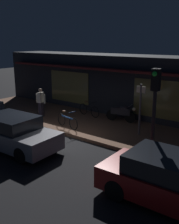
{
  "coord_description": "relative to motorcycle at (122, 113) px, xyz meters",
  "views": [
    {
      "loc": [
        8.42,
        -7.8,
        4.43
      ],
      "look_at": [
        0.5,
        2.4,
        0.95
      ],
      "focal_mm": 42.48,
      "sensor_mm": 36.0,
      "label": 1
    }
  ],
  "objects": [
    {
      "name": "parked_car_across",
      "position": [
        4.92,
        -5.49,
        0.06
      ],
      "size": [
        4.13,
        1.84,
        1.42
      ],
      "color": "black",
      "rests_on": "ground_plane"
    },
    {
      "name": "sidewalk_slab",
      "position": [
        -1.28,
        -1.24,
        -0.57
      ],
      "size": [
        18.0,
        4.0,
        0.15
      ],
      "primitive_type": "cube",
      "color": "brown",
      "rests_on": "ground_plane"
    },
    {
      "name": "storefront_building",
      "position": [
        -1.28,
        2.14,
        1.16
      ],
      "size": [
        18.0,
        3.3,
        3.6
      ],
      "color": "black",
      "rests_on": "ground_plane"
    },
    {
      "name": "bicycle_parked",
      "position": [
        -2.08,
        -0.22,
        -0.14
      ],
      "size": [
        1.65,
        0.42,
        0.91
      ],
      "color": "black",
      "rests_on": "sidewalk_slab"
    },
    {
      "name": "ground_plane",
      "position": [
        -1.28,
        -4.24,
        -0.65
      ],
      "size": [
        60.0,
        60.0,
        0.0
      ],
      "primitive_type": "plane",
      "color": "black"
    },
    {
      "name": "parked_car_far",
      "position": [
        -1.84,
        -5.72,
        0.06
      ],
      "size": [
        4.17,
        1.93,
        1.42
      ],
      "color": "black",
      "rests_on": "ground_plane"
    },
    {
      "name": "bicycle_extra",
      "position": [
        -1.63,
        -2.6,
        -0.14
      ],
      "size": [
        1.64,
        0.46,
        0.91
      ],
      "color": "black",
      "rests_on": "sidewalk_slab"
    },
    {
      "name": "motorcycle",
      "position": [
        0.0,
        0.0,
        0.0
      ],
      "size": [
        1.7,
        0.59,
        0.97
      ],
      "color": "black",
      "rests_on": "sidewalk_slab"
    },
    {
      "name": "sign_post",
      "position": [
        1.74,
        -1.3,
        0.86
      ],
      "size": [
        0.44,
        0.09,
        2.4
      ],
      "color": "#47474C",
      "rests_on": "sidewalk_slab"
    },
    {
      "name": "traffic_light_pole",
      "position": [
        3.72,
        -4.25,
        1.83
      ],
      "size": [
        0.24,
        0.33,
        3.6
      ],
      "color": "black",
      "rests_on": "ground_plane"
    },
    {
      "name": "person_photographer",
      "position": [
        -4.18,
        -2.03,
        0.38
      ],
      "size": [
        0.61,
        0.42,
        1.67
      ],
      "color": "#28232D",
      "rests_on": "sidewalk_slab"
    }
  ]
}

